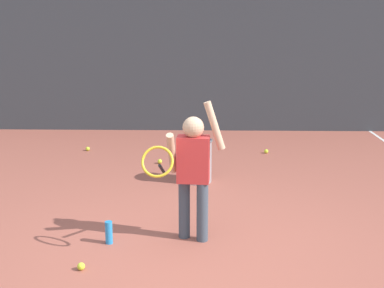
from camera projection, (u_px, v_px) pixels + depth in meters
ground_plane at (188, 258)px, 4.53m from camera, size 20.00×20.00×0.00m
back_fence_windscreen at (197, 36)px, 9.28m from camera, size 11.86×0.08×3.51m
fence_post_1 at (40, 32)px, 9.39m from camera, size 0.09×0.09×3.66m
fence_post_2 at (197, 32)px, 9.32m from camera, size 0.09×0.09×3.66m
fence_post_3 at (355, 32)px, 9.26m from camera, size 0.09×0.09×3.66m
tennis_player at (192, 167)px, 4.75m from camera, size 0.75×0.57×1.35m
ball_hopper at (198, 160)px, 6.60m from camera, size 0.38×0.38×0.56m
water_bottle at (109, 232)px, 4.81m from camera, size 0.07×0.07×0.22m
tennis_ball_1 at (266, 151)px, 8.03m from camera, size 0.07×0.07×0.07m
tennis_ball_2 at (88, 149)px, 8.18m from camera, size 0.07×0.07×0.07m
tennis_ball_4 at (160, 161)px, 7.47m from camera, size 0.07×0.07×0.07m
tennis_ball_7 at (81, 266)px, 4.32m from camera, size 0.07×0.07×0.07m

